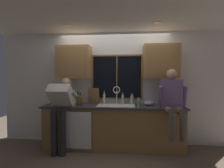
{
  "coord_description": "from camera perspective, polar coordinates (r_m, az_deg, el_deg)",
  "views": [
    {
      "loc": [
        0.31,
        -3.86,
        1.51
      ],
      "look_at": [
        -0.02,
        -0.3,
        1.38
      ],
      "focal_mm": 26.96,
      "sensor_mm": 36.0,
      "label": 1
    }
  ],
  "objects": [
    {
      "name": "back_wall",
      "position": [
        3.94,
        0.7,
        -1.28
      ],
      "size": [
        5.31,
        0.12,
        2.55
      ],
      "primitive_type": "cube",
      "color": "silver",
      "rests_on": "floor"
    },
    {
      "name": "ceiling_downlight_left",
      "position": [
        3.62,
        -14.91,
        18.66
      ],
      "size": [
        0.14,
        0.14,
        0.01
      ],
      "primitive_type": "cylinder",
      "color": "#FFEAB2"
    },
    {
      "name": "ceiling_downlight_right",
      "position": [
        3.47,
        15.21,
        19.42
      ],
      "size": [
        0.14,
        0.14,
        0.01
      ],
      "primitive_type": "cylinder",
      "color": "#FFEAB2"
    },
    {
      "name": "window_glass",
      "position": [
        3.86,
        1.67,
        2.36
      ],
      "size": [
        1.1,
        0.02,
        0.95
      ],
      "primitive_type": "cube",
      "color": "black"
    },
    {
      "name": "window_frame_top",
      "position": [
        3.88,
        1.67,
        9.65
      ],
      "size": [
        1.17,
        0.02,
        0.04
      ],
      "primitive_type": "cube",
      "color": "brown"
    },
    {
      "name": "window_frame_bottom",
      "position": [
        3.88,
        1.65,
        -4.93
      ],
      "size": [
        1.17,
        0.02,
        0.04
      ],
      "primitive_type": "cube",
      "color": "brown"
    },
    {
      "name": "window_frame_left",
      "position": [
        3.93,
        -6.64,
        2.35
      ],
      "size": [
        0.04,
        0.02,
        0.95
      ],
      "primitive_type": "cube",
      "color": "brown"
    },
    {
      "name": "window_frame_right",
      "position": [
        3.86,
        10.11,
        2.33
      ],
      "size": [
        0.03,
        0.02,
        0.95
      ],
      "primitive_type": "cube",
      "color": "brown"
    },
    {
      "name": "window_mullion_center",
      "position": [
        3.85,
        1.66,
        2.36
      ],
      "size": [
        0.02,
        0.02,
        0.95
      ],
      "primitive_type": "cube",
      "color": "brown"
    },
    {
      "name": "lower_cabinet_run",
      "position": [
        3.74,
        0.26,
        -14.48
      ],
      "size": [
        2.91,
        0.58,
        0.88
      ],
      "primitive_type": "cube",
      "color": "olive",
      "rests_on": "floor"
    },
    {
      "name": "countertop",
      "position": [
        3.62,
        0.23,
        -7.57
      ],
      "size": [
        2.97,
        0.62,
        0.04
      ],
      "primitive_type": "cube",
      "color": "#38383D",
      "rests_on": "lower_cabinet_run"
    },
    {
      "name": "dishwasher_front",
      "position": [
        3.57,
        -11.93,
        -15.07
      ],
      "size": [
        0.6,
        0.02,
        0.74
      ],
      "primitive_type": "cube",
      "color": "white"
    },
    {
      "name": "upper_cabinet_left",
      "position": [
        3.9,
        -12.74,
        7.24
      ],
      "size": [
        0.75,
        0.36,
        0.72
      ],
      "color": "#A87A47"
    },
    {
      "name": "upper_cabinet_right",
      "position": [
        3.78,
        16.25,
        7.37
      ],
      "size": [
        0.75,
        0.36,
        0.72
      ],
      "color": "#A87A47"
    },
    {
      "name": "sink",
      "position": [
        3.63,
        1.37,
        -8.77
      ],
      "size": [
        0.8,
        0.46,
        0.21
      ],
      "color": "white",
      "rests_on": "lower_cabinet_run"
    },
    {
      "name": "faucet",
      "position": [
        3.76,
        1.67,
        -2.99
      ],
      "size": [
        0.18,
        0.09,
        0.4
      ],
      "color": "silver",
      "rests_on": "countertop"
    },
    {
      "name": "person_standing",
      "position": [
        3.58,
        -16.75,
        -7.08
      ],
      "size": [
        0.53,
        0.71,
        1.51
      ],
      "color": "#262628",
      "rests_on": "floor"
    },
    {
      "name": "person_sitting_on_counter",
      "position": [
        3.43,
        19.93,
        -4.8
      ],
      "size": [
        0.54,
        0.62,
        1.26
      ],
      "color": "#595147",
      "rests_on": "countertop"
    },
    {
      "name": "knife_block",
      "position": [
        3.74,
        -10.84,
        -5.3
      ],
      "size": [
        0.12,
        0.18,
        0.32
      ],
      "color": "olive",
      "rests_on": "countertop"
    },
    {
      "name": "cutting_board",
      "position": [
        3.87,
        -6.24,
        -4.0
      ],
      "size": [
        0.26,
        0.09,
        0.36
      ],
      "primitive_type": "cube",
      "rotation": [
        0.21,
        0.0,
        0.0
      ],
      "color": "#997047",
      "rests_on": "countertop"
    },
    {
      "name": "mixing_bowl",
      "position": [
        3.67,
        12.4,
        -6.38
      ],
      "size": [
        0.22,
        0.22,
        0.11
      ],
      "primitive_type": "ellipsoid",
      "color": "#8C99A8",
      "rests_on": "countertop"
    },
    {
      "name": "soap_dispenser",
      "position": [
        3.4,
        9.01,
        -6.6
      ],
      "size": [
        0.06,
        0.07,
        0.2
      ],
      "color": "#59A566",
      "rests_on": "countertop"
    },
    {
      "name": "bottle_green_glass",
      "position": [
        3.8,
        -2.66,
        -4.94
      ],
      "size": [
        0.05,
        0.05,
        0.3
      ],
      "color": "silver",
      "rests_on": "countertop"
    },
    {
      "name": "bottle_tall_clear",
      "position": [
        3.8,
        6.8,
        -5.25
      ],
      "size": [
        0.07,
        0.07,
        0.25
      ],
      "color": "#B7B7BC",
      "rests_on": "countertop"
    },
    {
      "name": "bottle_amber_small",
      "position": [
        3.77,
        3.66,
        -5.16
      ],
      "size": [
        0.06,
        0.06,
        0.27
      ],
      "color": "#B7B7BC",
      "rests_on": "countertop"
    }
  ]
}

